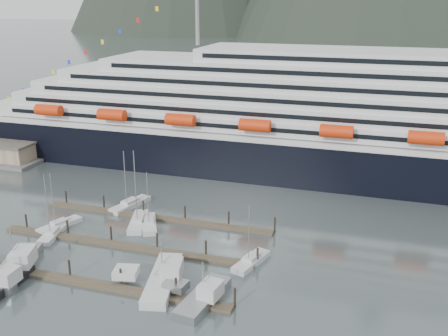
{
  "coord_description": "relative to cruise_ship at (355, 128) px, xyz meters",
  "views": [
    {
      "loc": [
        37.25,
        -70.84,
        42.09
      ],
      "look_at": [
        7.49,
        22.0,
        9.95
      ],
      "focal_mm": 42.0,
      "sensor_mm": 36.0,
      "label": 1
    }
  ],
  "objects": [
    {
      "name": "ground",
      "position": [
        -30.03,
        -54.94,
        -12.04
      ],
      "size": [
        1600.0,
        1600.0,
        0.0
      ],
      "primitive_type": "plane",
      "color": "#4A5857",
      "rests_on": "ground"
    },
    {
      "name": "cruise_ship",
      "position": [
        0.0,
        0.0,
        0.0
      ],
      "size": [
        210.0,
        30.4,
        50.3
      ],
      "color": "black",
      "rests_on": "ground"
    },
    {
      "name": "dock_near",
      "position": [
        -34.95,
        -64.89,
        -11.73
      ],
      "size": [
        48.18,
        2.28,
        3.2
      ],
      "color": "#44392C",
      "rests_on": "ground"
    },
    {
      "name": "dock_mid",
      "position": [
        -34.95,
        -51.89,
        -11.73
      ],
      "size": [
        48.18,
        2.28,
        3.2
      ],
      "color": "#44392C",
      "rests_on": "ground"
    },
    {
      "name": "dock_far",
      "position": [
        -34.95,
        -38.89,
        -11.73
      ],
      "size": [
        48.18,
        2.28,
        3.2
      ],
      "color": "#44392C",
      "rests_on": "ground"
    },
    {
      "name": "sailboat_a",
      "position": [
        -49.52,
        -52.12,
        -11.63
      ],
      "size": [
        3.93,
        8.52,
        12.81
      ],
      "rotation": [
        0.0,
        0.0,
        1.77
      ],
      "color": "silver",
      "rests_on": "ground"
    },
    {
      "name": "sailboat_b",
      "position": [
        -50.62,
        -48.28,
        -11.64
      ],
      "size": [
        5.25,
        9.32,
        11.57
      ],
      "rotation": [
        0.0,
        0.0,
        1.23
      ],
      "color": "silver",
      "rests_on": "ground"
    },
    {
      "name": "sailboat_c",
      "position": [
        -36.89,
        -42.48,
        -11.59
      ],
      "size": [
        5.78,
        10.59,
        15.64
      ],
      "rotation": [
        0.0,
        0.0,
        1.88
      ],
      "color": "silver",
      "rests_on": "ground"
    },
    {
      "name": "sailboat_e",
      "position": [
        -42.55,
        -34.95,
        -11.62
      ],
      "size": [
        5.27,
        10.63,
        12.91
      ],
      "rotation": [
        0.0,
        0.0,
        1.31
      ],
      "color": "silver",
      "rests_on": "ground"
    },
    {
      "name": "sailboat_f",
      "position": [
        -34.52,
        -42.68,
        -11.63
      ],
      "size": [
        6.54,
        9.34,
        11.73
      ],
      "rotation": [
        0.0,
        0.0,
        2.05
      ],
      "color": "silver",
      "rests_on": "ground"
    },
    {
      "name": "sailboat_h",
      "position": [
        -12.03,
        -51.03,
        -11.64
      ],
      "size": [
        4.84,
        9.1,
        10.96
      ],
      "rotation": [
        0.0,
        0.0,
        1.29
      ],
      "color": "silver",
      "rests_on": "ground"
    },
    {
      "name": "trawler_a",
      "position": [
        -47.56,
        -65.09,
        -11.03
      ],
      "size": [
        12.04,
        15.48,
        8.27
      ],
      "rotation": [
        0.0,
        0.0,
        1.89
      ],
      "color": "#949799",
      "rests_on": "ground"
    },
    {
      "name": "trawler_b",
      "position": [
        -45.94,
        -69.95,
        -11.11
      ],
      "size": [
        8.68,
        11.39,
        7.34
      ],
      "rotation": [
        0.0,
        0.0,
        1.6
      ],
      "color": "black",
      "rests_on": "ground"
    },
    {
      "name": "trawler_c",
      "position": [
        -23.54,
        -61.24,
        -11.09
      ],
      "size": [
        11.17,
        15.36,
        7.62
      ],
      "rotation": [
        0.0,
        0.0,
        1.8
      ],
      "color": "silver",
      "rests_on": "ground"
    },
    {
      "name": "trawler_d",
      "position": [
        -15.87,
        -64.05,
        -11.14
      ],
      "size": [
        9.13,
        12.29,
        7.09
      ],
      "rotation": [
        0.0,
        0.0,
        1.43
      ],
      "color": "#949799",
      "rests_on": "ground"
    }
  ]
}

